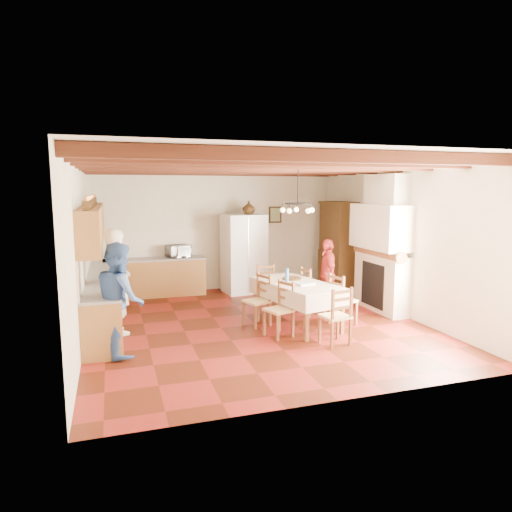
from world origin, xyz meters
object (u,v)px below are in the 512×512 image
Objects in this scene: refrigerator at (244,254)px; chair_right_far at (313,291)px; hutch at (337,247)px; chair_end_far at (268,288)px; dining_table at (297,287)px; chair_end_near at (335,315)px; person_woman_blue at (120,299)px; chair_left_near at (279,309)px; person_man at (118,281)px; person_woman_red at (327,274)px; chair_left_far at (257,300)px; microwave at (179,251)px; chair_right_near at (343,299)px.

chair_right_far is at bearing -77.54° from refrigerator.
chair_end_far is (-2.21, -1.24, -0.62)m from hutch.
dining_table is 2.09× the size of chair_right_far.
person_woman_blue is (-3.33, 0.58, 0.38)m from chair_end_near.
chair_right_far is (1.15, 1.11, 0.00)m from chair_left_near.
person_woman_blue reaches higher than chair_end_near.
chair_right_far is 3.78m from person_man.
person_woman_red is (1.62, 1.42, 0.26)m from chair_left_near.
chair_end_far is at bearing 129.00° from chair_left_far.
dining_table is 0.89m from chair_right_far.
hutch is 4.19× the size of microwave.
chair_right_near is 1.65m from chair_end_far.
chair_left_near is at bearing 128.81° from chair_right_far.
hutch is 1.28× the size of person_woman_blue.
person_woman_red is (0.87, 2.06, 0.26)m from chair_end_near.
chair_left_far is at bearing -120.32° from chair_end_far.
microwave is (1.44, 2.68, 0.12)m from person_man.
hutch reaches higher than person_woman_red.
chair_right_near is at bearing 82.20° from chair_left_near.
chair_left_near is 0.65× the size of person_woman_red.
chair_end_near is (0.74, -0.65, 0.00)m from chair_left_near.
chair_left_near is at bearing 87.51° from chair_right_near.
chair_right_near and chair_end_near have the same top height.
chair_left_far and chair_end_near have the same top height.
chair_right_far is at bearing 87.26° from chair_left_far.
person_man is (-2.43, 0.32, 0.44)m from chair_left_far.
chair_left_far is 1.62m from chair_end_near.
chair_right_far is at bearing -109.59° from person_man.
person_woman_blue reaches higher than chair_right_near.
chair_left_near is 3.92m from microwave.
chair_left_near is 1.00× the size of chair_right_near.
chair_left_far is 0.52× the size of person_man.
chair_end_near is 0.65× the size of person_woman_red.
hutch reaches higher than chair_left_near.
dining_table is 1.09× the size of person_man.
chair_left_far is 2.56m from person_woman_blue.
chair_end_far is at bearing 53.44° from chair_right_far.
chair_end_far is at bearing 23.87° from chair_right_near.
person_woman_blue reaches higher than chair_left_near.
person_woman_blue reaches higher than microwave.
dining_table is at bearing 113.05° from chair_left_near.
chair_end_near is 1.00× the size of chair_end_far.
chair_left_far is 0.65× the size of person_woman_red.
refrigerator reaches higher than person_woman_blue.
dining_table is at bearing -92.61° from refrigerator.
person_woman_blue is (0.01, -1.08, -0.06)m from person_man.
chair_end_near is 2.26m from person_woman_red.
chair_left_near is at bearing -89.82° from microwave.
refrigerator reaches higher than person_woman_red.
chair_end_far is at bearing 99.13° from dining_table.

